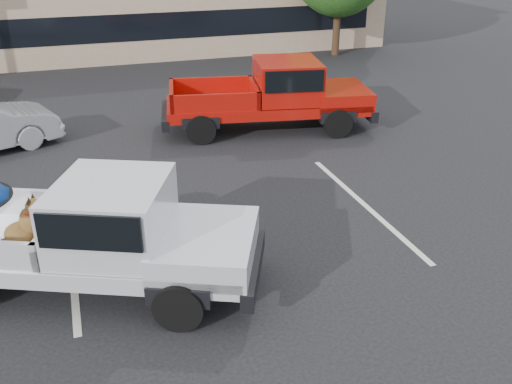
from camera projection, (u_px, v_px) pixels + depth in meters
ground at (262, 281)px, 9.54m from camera, size 90.00×90.00×0.00m
stripe_left at (71, 252)px, 10.40m from camera, size 0.12×5.00×0.01m
stripe_right at (365, 205)px, 12.11m from camera, size 0.12×5.00×0.01m
silver_pickup at (99, 231)px, 8.96m from camera, size 6.00×4.10×2.06m
red_pickup at (281, 92)px, 16.18m from camera, size 6.25×3.11×1.97m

